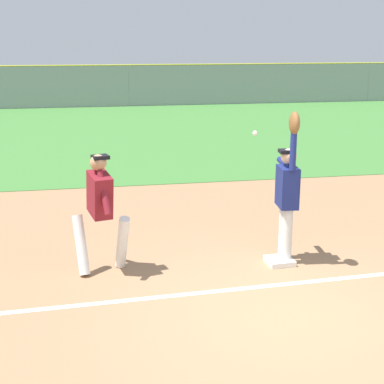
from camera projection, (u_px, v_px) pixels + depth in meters
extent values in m
plane|color=#936D4C|center=(279.00, 313.00, 6.96)|extent=(71.44, 71.44, 0.00)
cube|color=#3D7533|center=(147.00, 131.00, 20.67)|extent=(50.70, 15.80, 0.01)
cube|color=white|center=(280.00, 261.00, 8.49)|extent=(0.40, 0.40, 0.08)
cylinder|color=silver|center=(284.00, 232.00, 8.61)|extent=(0.16, 0.16, 0.85)
cylinder|color=silver|center=(287.00, 236.00, 8.42)|extent=(0.16, 0.16, 0.85)
cube|color=navy|center=(287.00, 187.00, 8.32)|extent=(0.30, 0.46, 0.60)
sphere|color=#DBAD84|center=(289.00, 156.00, 8.21)|extent=(0.25, 0.25, 0.23)
cube|color=black|center=(287.00, 151.00, 8.18)|extent=(0.24, 0.22, 0.05)
cylinder|color=navy|center=(293.00, 149.00, 7.95)|extent=(0.10, 0.10, 0.62)
cylinder|color=navy|center=(285.00, 164.00, 8.46)|extent=(0.15, 0.63, 0.09)
ellipsoid|color=brown|center=(294.00, 123.00, 7.86)|extent=(0.17, 0.29, 0.32)
cylinder|color=white|center=(122.00, 243.00, 8.15)|extent=(0.25, 0.46, 0.85)
cylinder|color=white|center=(81.00, 245.00, 8.06)|extent=(0.25, 0.46, 0.85)
cube|color=maroon|center=(100.00, 195.00, 7.91)|extent=(0.38, 0.57, 0.66)
sphere|color=tan|center=(98.00, 163.00, 7.79)|extent=(0.28, 0.28, 0.23)
cube|color=black|center=(100.00, 157.00, 7.79)|extent=(0.26, 0.25, 0.05)
cylinder|color=maroon|center=(95.00, 185.00, 8.08)|extent=(0.19, 0.41, 0.58)
cylinder|color=maroon|center=(104.00, 193.00, 7.70)|extent=(0.19, 0.41, 0.58)
sphere|color=white|center=(255.00, 133.00, 8.30)|extent=(0.07, 0.07, 0.07)
cube|color=#93999E|center=(129.00, 86.00, 27.90)|extent=(50.70, 0.06, 1.97)
cylinder|color=yellow|center=(128.00, 65.00, 27.64)|extent=(50.70, 0.06, 0.06)
cylinder|color=gray|center=(129.00, 86.00, 27.90)|extent=(0.08, 0.08, 1.97)
cylinder|color=gray|center=(368.00, 83.00, 30.18)|extent=(0.08, 0.08, 1.97)
cube|color=white|center=(47.00, 90.00, 30.65)|extent=(4.59, 2.39, 0.55)
cube|color=#2D333D|center=(46.00, 81.00, 30.53)|extent=(2.38, 1.99, 0.40)
cylinder|color=black|center=(73.00, 93.00, 32.02)|extent=(0.62, 0.29, 0.60)
cylinder|color=black|center=(76.00, 96.00, 30.26)|extent=(0.62, 0.29, 0.60)
cylinder|color=black|center=(19.00, 94.00, 31.19)|extent=(0.62, 0.29, 0.60)
cylinder|color=black|center=(19.00, 97.00, 29.44)|extent=(0.62, 0.29, 0.60)
cube|color=#B7B7BC|center=(158.00, 88.00, 31.76)|extent=(4.57, 2.33, 0.55)
cube|color=#2D333D|center=(158.00, 79.00, 31.64)|extent=(2.36, 1.96, 0.40)
cylinder|color=black|center=(183.00, 91.00, 32.87)|extent=(0.62, 0.28, 0.60)
cylinder|color=black|center=(185.00, 94.00, 31.04)|extent=(0.62, 0.28, 0.60)
cylinder|color=black|center=(132.00, 92.00, 32.63)|extent=(0.62, 0.28, 0.60)
cylinder|color=black|center=(132.00, 95.00, 30.80)|extent=(0.62, 0.28, 0.60)
cube|color=#23389E|center=(262.00, 87.00, 32.18)|extent=(4.47, 2.07, 0.55)
cube|color=#2D333D|center=(263.00, 79.00, 32.06)|extent=(2.27, 1.83, 0.40)
cylinder|color=black|center=(280.00, 90.00, 33.46)|extent=(0.61, 0.24, 0.60)
cylinder|color=black|center=(293.00, 93.00, 31.67)|extent=(0.61, 0.24, 0.60)
cylinder|color=black|center=(233.00, 91.00, 32.83)|extent=(0.61, 0.24, 0.60)
cylinder|color=black|center=(243.00, 94.00, 31.05)|extent=(0.61, 0.24, 0.60)
cube|color=black|center=(357.00, 85.00, 33.58)|extent=(4.41, 1.92, 0.55)
cube|color=#2D333D|center=(357.00, 77.00, 33.46)|extent=(2.21, 1.76, 0.40)
cylinder|color=black|center=(371.00, 88.00, 34.81)|extent=(0.60, 0.22, 0.60)
cylinder|color=black|center=(327.00, 89.00, 34.30)|extent=(0.60, 0.22, 0.60)
cylinder|color=black|center=(340.00, 92.00, 32.50)|extent=(0.60, 0.22, 0.60)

